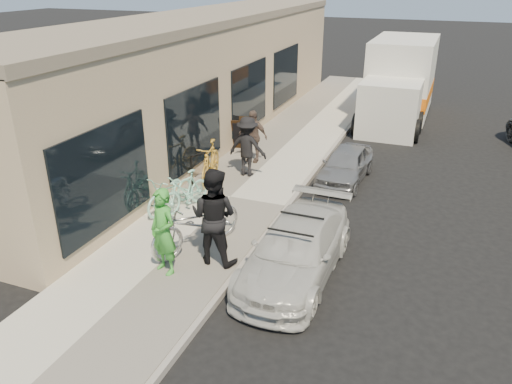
% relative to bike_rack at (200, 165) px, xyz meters
% --- Properties ---
extents(ground, '(120.00, 120.00, 0.00)m').
position_rel_bike_rack_xyz_m(ground, '(3.14, -3.52, -0.68)').
color(ground, black).
rests_on(ground, ground).
extents(sidewalk, '(3.00, 34.00, 0.15)m').
position_rel_bike_rack_xyz_m(sidewalk, '(1.14, -0.52, -0.61)').
color(sidewalk, '#BAB5A7').
rests_on(sidewalk, ground).
extents(curb, '(0.12, 34.00, 0.13)m').
position_rel_bike_rack_xyz_m(curb, '(2.69, -0.52, -0.62)').
color(curb, gray).
rests_on(curb, ground).
extents(storefront, '(3.60, 20.00, 4.22)m').
position_rel_bike_rack_xyz_m(storefront, '(-2.11, 4.47, 1.44)').
color(storefront, tan).
rests_on(storefront, ground).
extents(bike_rack, '(0.27, 0.59, 0.88)m').
position_rel_bike_rack_xyz_m(bike_rack, '(0.00, 0.00, 0.00)').
color(bike_rack, black).
rests_on(bike_rack, sidewalk).
extents(sandwich_board, '(0.67, 0.68, 0.99)m').
position_rel_bike_rack_xyz_m(sandwich_board, '(-0.11, 3.22, -0.03)').
color(sandwich_board, black).
rests_on(sandwich_board, sidewalk).
extents(sedan_white, '(1.63, 3.90, 1.16)m').
position_rel_bike_rack_xyz_m(sedan_white, '(3.74, -3.15, -0.12)').
color(sedan_white, beige).
rests_on(sedan_white, ground).
extents(sedan_silver, '(1.31, 2.95, 0.99)m').
position_rel_bike_rack_xyz_m(sedan_silver, '(3.61, 1.99, -0.19)').
color(sedan_silver, gray).
rests_on(sedan_silver, ground).
extents(moving_truck, '(2.41, 6.32, 3.10)m').
position_rel_bike_rack_xyz_m(moving_truck, '(4.13, 9.42, 0.69)').
color(moving_truck, silver).
rests_on(moving_truck, ground).
extents(tandem_bike, '(1.66, 2.38, 1.19)m').
position_rel_bike_rack_xyz_m(tandem_bike, '(1.60, -3.20, 0.06)').
color(tandem_bike, silver).
rests_on(tandem_bike, sidewalk).
extents(woman_rider, '(0.74, 0.62, 1.74)m').
position_rel_bike_rack_xyz_m(woman_rider, '(1.41, -4.20, 0.34)').
color(woman_rider, green).
rests_on(woman_rider, sidewalk).
extents(man_standing, '(0.98, 0.77, 1.99)m').
position_rel_bike_rack_xyz_m(man_standing, '(2.14, -3.49, 0.46)').
color(man_standing, black).
rests_on(man_standing, sidewalk).
extents(cruiser_bike_a, '(0.84, 1.64, 0.95)m').
position_rel_bike_rack_xyz_m(cruiser_bike_a, '(0.41, -1.57, -0.06)').
color(cruiser_bike_a, '#96DFC7').
rests_on(cruiser_bike_a, sidewalk).
extents(cruiser_bike_b, '(0.81, 1.79, 0.91)m').
position_rel_bike_rack_xyz_m(cruiser_bike_b, '(0.09, -1.72, -0.08)').
color(cruiser_bike_b, '#96DFC7').
rests_on(cruiser_bike_b, sidewalk).
extents(cruiser_bike_c, '(0.93, 1.96, 1.13)m').
position_rel_bike_rack_xyz_m(cruiser_bike_c, '(0.22, 0.21, 0.03)').
color(cruiser_bike_c, gold).
rests_on(cruiser_bike_c, sidewalk).
extents(bystander_a, '(1.11, 0.64, 1.71)m').
position_rel_bike_rack_xyz_m(bystander_a, '(0.98, 1.06, 0.32)').
color(bystander_a, black).
rests_on(bystander_a, sidewalk).
extents(bystander_b, '(0.95, 0.43, 1.60)m').
position_rel_bike_rack_xyz_m(bystander_b, '(0.69, 2.18, 0.27)').
color(bystander_b, brown).
rests_on(bystander_b, sidewalk).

